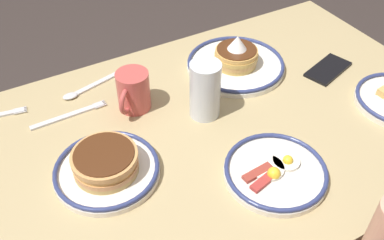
% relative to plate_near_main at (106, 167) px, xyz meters
% --- Properties ---
extents(dining_table, '(1.29, 0.79, 0.74)m').
position_rel_plate_near_main_xyz_m(dining_table, '(-0.28, -0.01, -0.13)').
color(dining_table, tan).
rests_on(dining_table, ground_plane).
extents(plate_near_main, '(0.23, 0.23, 0.06)m').
position_rel_plate_near_main_xyz_m(plate_near_main, '(0.00, 0.00, 0.00)').
color(plate_near_main, silver).
rests_on(plate_near_main, dining_table).
extents(plate_center_pancakes, '(0.22, 0.22, 0.04)m').
position_rel_plate_near_main_xyz_m(plate_center_pancakes, '(-0.31, 0.18, -0.01)').
color(plate_center_pancakes, silver).
rests_on(plate_center_pancakes, dining_table).
extents(plate_far_companion, '(0.28, 0.28, 0.10)m').
position_rel_plate_near_main_xyz_m(plate_far_companion, '(-0.46, -0.19, -0.00)').
color(plate_far_companion, white).
rests_on(plate_far_companion, dining_table).
extents(coffee_mug, '(0.10, 0.10, 0.10)m').
position_rel_plate_near_main_xyz_m(coffee_mug, '(-0.14, -0.18, 0.03)').
color(coffee_mug, '#BF4C47').
rests_on(coffee_mug, dining_table).
extents(drinking_glass, '(0.08, 0.08, 0.15)m').
position_rel_plate_near_main_xyz_m(drinking_glass, '(-0.29, -0.07, 0.04)').
color(drinking_glass, silver).
rests_on(drinking_glass, dining_table).
extents(cell_phone, '(0.16, 0.11, 0.01)m').
position_rel_plate_near_main_xyz_m(cell_phone, '(-0.68, -0.06, -0.02)').
color(cell_phone, black).
rests_on(cell_phone, dining_table).
extents(fork_far, '(0.19, 0.02, 0.01)m').
position_rel_plate_near_main_xyz_m(fork_far, '(0.01, -0.22, -0.02)').
color(fork_far, silver).
rests_on(fork_far, dining_table).
extents(tea_spoon, '(0.20, 0.06, 0.01)m').
position_rel_plate_near_main_xyz_m(tea_spoon, '(-0.06, -0.31, -0.02)').
color(tea_spoon, silver).
rests_on(tea_spoon, dining_table).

